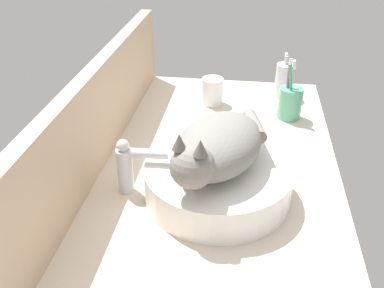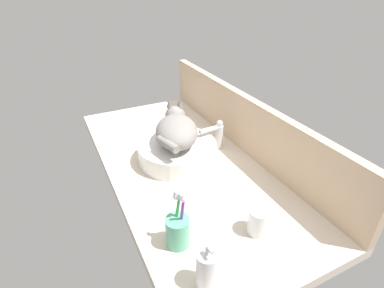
{
  "view_description": "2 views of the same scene",
  "coord_description": "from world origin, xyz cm",
  "px_view_note": "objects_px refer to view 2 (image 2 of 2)",
  "views": [
    {
      "loc": [
        -80.81,
        -6.86,
        60.23
      ],
      "look_at": [
        2.63,
        4.73,
        9.7
      ],
      "focal_mm": 40.0,
      "sensor_mm": 36.0,
      "label": 1
    },
    {
      "loc": [
        95.61,
        -43.58,
        70.44
      ],
      "look_at": [
        -0.82,
        3.94,
        7.35
      ],
      "focal_mm": 28.0,
      "sensor_mm": 36.0,
      "label": 2
    }
  ],
  "objects_px": {
    "cat": "(176,129)",
    "toothbrush_cup": "(178,231)",
    "soap_dispenser": "(207,269)",
    "faucet": "(217,134)",
    "sink_basin": "(177,151)",
    "water_glass": "(259,222)"
  },
  "relations": [
    {
      "from": "water_glass",
      "to": "cat",
      "type": "bearing_deg",
      "value": -173.71
    },
    {
      "from": "cat",
      "to": "toothbrush_cup",
      "type": "distance_m",
      "value": 0.48
    },
    {
      "from": "faucet",
      "to": "water_glass",
      "type": "bearing_deg",
      "value": -15.74
    },
    {
      "from": "sink_basin",
      "to": "toothbrush_cup",
      "type": "relative_size",
      "value": 1.75
    },
    {
      "from": "sink_basin",
      "to": "toothbrush_cup",
      "type": "distance_m",
      "value": 0.45
    },
    {
      "from": "toothbrush_cup",
      "to": "soap_dispenser",
      "type": "bearing_deg",
      "value": 4.4
    },
    {
      "from": "faucet",
      "to": "soap_dispenser",
      "type": "distance_m",
      "value": 0.69
    },
    {
      "from": "faucet",
      "to": "soap_dispenser",
      "type": "relative_size",
      "value": 0.93
    },
    {
      "from": "toothbrush_cup",
      "to": "water_glass",
      "type": "distance_m",
      "value": 0.25
    },
    {
      "from": "soap_dispenser",
      "to": "water_glass",
      "type": "xyz_separation_m",
      "value": [
        -0.09,
        0.23,
        -0.02
      ]
    },
    {
      "from": "sink_basin",
      "to": "toothbrush_cup",
      "type": "height_order",
      "value": "toothbrush_cup"
    },
    {
      "from": "faucet",
      "to": "toothbrush_cup",
      "type": "bearing_deg",
      "value": -41.7
    },
    {
      "from": "soap_dispenser",
      "to": "toothbrush_cup",
      "type": "height_order",
      "value": "toothbrush_cup"
    },
    {
      "from": "soap_dispenser",
      "to": "water_glass",
      "type": "bearing_deg",
      "value": 111.0
    },
    {
      "from": "soap_dispenser",
      "to": "toothbrush_cup",
      "type": "xyz_separation_m",
      "value": [
        -0.15,
        -0.01,
        -0.01
      ]
    },
    {
      "from": "cat",
      "to": "toothbrush_cup",
      "type": "xyz_separation_m",
      "value": [
        0.43,
        -0.19,
        -0.09
      ]
    },
    {
      "from": "cat",
      "to": "water_glass",
      "type": "distance_m",
      "value": 0.51
    },
    {
      "from": "cat",
      "to": "toothbrush_cup",
      "type": "height_order",
      "value": "cat"
    },
    {
      "from": "sink_basin",
      "to": "toothbrush_cup",
      "type": "bearing_deg",
      "value": -23.58
    },
    {
      "from": "cat",
      "to": "faucet",
      "type": "xyz_separation_m",
      "value": [
        0.0,
        0.19,
        -0.06
      ]
    },
    {
      "from": "cat",
      "to": "faucet",
      "type": "distance_m",
      "value": 0.2
    },
    {
      "from": "cat",
      "to": "faucet",
      "type": "height_order",
      "value": "cat"
    }
  ]
}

